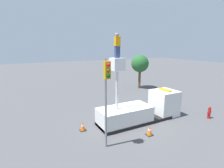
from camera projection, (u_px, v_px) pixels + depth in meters
name	position (u px, v px, depth m)	size (l,w,h in m)	color
ground_plane	(135.00, 122.00, 14.64)	(120.00, 120.00, 0.00)	#4C4C4F
bucket_truck	(141.00, 110.00, 14.72)	(7.42, 2.13, 5.35)	black
worker	(117.00, 46.00, 12.49)	(0.40, 0.26, 1.75)	navy
traffic_light_pole	(107.00, 87.00, 10.07)	(0.34, 0.57, 5.53)	gray
fire_hydrant	(209.00, 113.00, 15.19)	(0.49, 0.25, 1.08)	red
traffic_cone_rear	(83.00, 126.00, 13.03)	(0.44, 0.44, 0.71)	black
traffic_cone_curbside	(150.00, 131.00, 12.34)	(0.45, 0.45, 0.73)	black
tree_left_bg	(140.00, 64.00, 25.53)	(2.54, 2.54, 4.96)	brown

